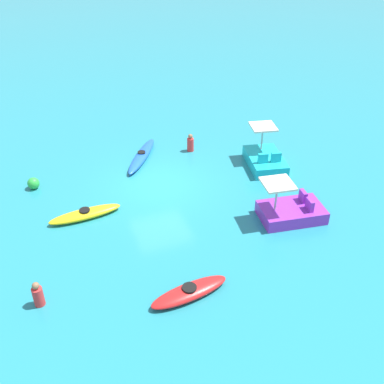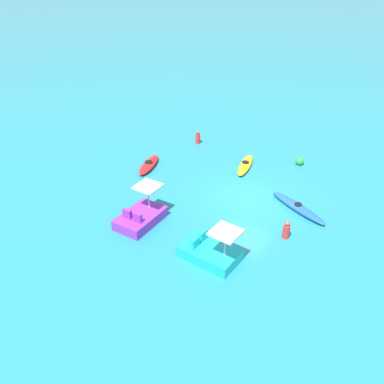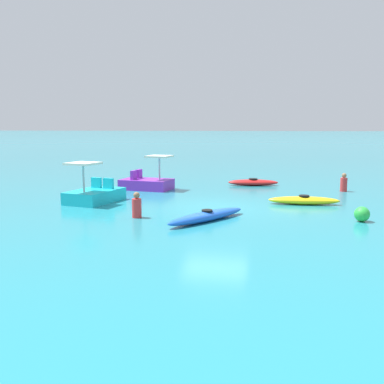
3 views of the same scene
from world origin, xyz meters
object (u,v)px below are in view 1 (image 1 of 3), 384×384
(kayak_yellow, at_px, (85,214))
(kayak_blue, at_px, (142,156))
(buoy_green, at_px, (33,183))
(person_near_shore, at_px, (190,143))
(pedal_boat_purple, at_px, (291,211))
(pedal_boat_cyan, at_px, (265,159))
(kayak_red, at_px, (189,292))
(person_by_kayaks, at_px, (38,295))

(kayak_yellow, relative_size, kayak_blue, 0.87)
(buoy_green, relative_size, person_near_shore, 0.56)
(kayak_blue, bearing_deg, buoy_green, -79.98)
(pedal_boat_purple, bearing_deg, pedal_boat_cyan, 165.50)
(pedal_boat_purple, relative_size, person_near_shore, 2.96)
(kayak_red, height_order, kayak_blue, same)
(person_by_kayaks, bearing_deg, buoy_green, 176.86)
(buoy_green, relative_size, person_by_kayaks, 0.56)
(kayak_yellow, height_order, pedal_boat_purple, pedal_boat_purple)
(kayak_yellow, bearing_deg, kayak_blue, 138.73)
(pedal_boat_cyan, relative_size, buoy_green, 5.39)
(kayak_red, xyz_separation_m, kayak_yellow, (-5.24, -2.31, -0.00))
(kayak_blue, relative_size, person_by_kayaks, 3.67)
(kayak_blue, relative_size, pedal_boat_cyan, 1.21)
(kayak_yellow, xyz_separation_m, pedal_boat_cyan, (-1.12, 8.37, 0.17))
(pedal_boat_purple, height_order, person_by_kayaks, pedal_boat_purple)
(kayak_yellow, xyz_separation_m, kayak_blue, (-3.74, 3.28, -0.00))
(buoy_green, distance_m, person_near_shore, 7.43)
(buoy_green, bearing_deg, kayak_blue, 100.02)
(kayak_yellow, bearing_deg, person_by_kayaks, -27.33)
(kayak_red, xyz_separation_m, person_by_kayaks, (-1.28, -4.35, 0.22))
(kayak_yellow, bearing_deg, pedal_boat_purple, 69.07)
(kayak_blue, bearing_deg, kayak_yellow, -41.27)
(kayak_yellow, xyz_separation_m, pedal_boat_purple, (2.81, 7.36, 0.17))
(buoy_green, bearing_deg, pedal_boat_purple, 57.82)
(pedal_boat_purple, xyz_separation_m, person_near_shore, (-6.50, -1.65, 0.05))
(kayak_red, height_order, person_near_shore, person_near_shore)
(kayak_yellow, height_order, kayak_blue, same)
(kayak_red, height_order, buoy_green, buoy_green)
(kayak_blue, distance_m, pedal_boat_purple, 7.72)
(kayak_red, bearing_deg, buoy_green, -153.86)
(pedal_boat_purple, height_order, buoy_green, pedal_boat_purple)
(kayak_yellow, height_order, pedal_boat_cyan, pedal_boat_cyan)
(kayak_blue, relative_size, pedal_boat_purple, 1.24)
(pedal_boat_purple, distance_m, person_near_shore, 6.71)
(pedal_boat_purple, bearing_deg, kayak_yellow, -110.93)
(kayak_red, xyz_separation_m, pedal_boat_cyan, (-6.36, 6.07, 0.17))
(person_by_kayaks, bearing_deg, kayak_red, 73.59)
(kayak_red, bearing_deg, kayak_blue, 173.80)
(kayak_blue, bearing_deg, person_by_kayaks, -34.69)
(pedal_boat_cyan, bearing_deg, person_by_kayaks, -64.02)
(kayak_blue, xyz_separation_m, person_near_shore, (0.05, 2.42, 0.22))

